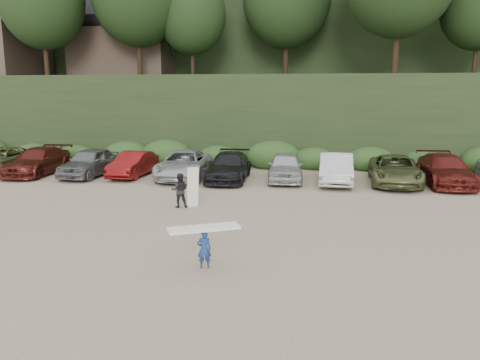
# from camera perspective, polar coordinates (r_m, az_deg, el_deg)

# --- Properties ---
(ground) EXTENTS (120.00, 120.00, 0.00)m
(ground) POSITION_cam_1_polar(r_m,az_deg,el_deg) (16.75, -4.39, -6.19)
(ground) COLOR tan
(ground) RESTS_ON ground
(hillside_backdrop) EXTENTS (90.00, 41.50, 28.00)m
(hillside_backdrop) POSITION_cam_1_polar(r_m,az_deg,el_deg) (52.10, 4.07, 17.67)
(hillside_backdrop) COLOR black
(hillside_backdrop) RESTS_ON ground
(parked_cars) EXTENTS (36.48, 6.10, 1.65)m
(parked_cars) POSITION_cam_1_polar(r_m,az_deg,el_deg) (26.64, -5.07, 1.82)
(parked_cars) COLOR #ACACB1
(parked_cars) RESTS_ON ground
(child_surfer) EXTENTS (2.03, 1.38, 1.19)m
(child_surfer) POSITION_cam_1_polar(r_m,az_deg,el_deg) (13.10, -4.41, -7.31)
(child_surfer) COLOR navy
(child_surfer) RESTS_ON ground
(adult_surfer) EXTENTS (1.23, 0.70, 1.74)m
(adult_surfer) POSITION_cam_1_polar(r_m,az_deg,el_deg) (20.04, -7.24, -1.22)
(adult_surfer) COLOR black
(adult_surfer) RESTS_ON ground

